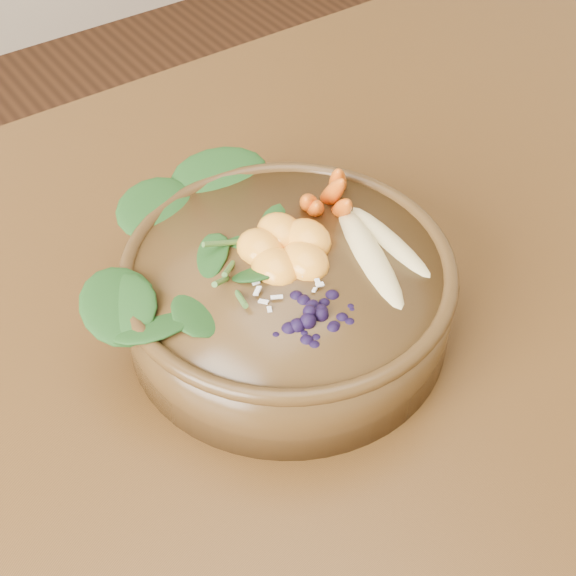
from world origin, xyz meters
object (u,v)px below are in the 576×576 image
Objects in this scene: dining_table at (168,527)px; mandarin_cluster at (285,238)px; carrot_cluster at (324,166)px; banana_halves at (381,236)px; blueberry_pile at (309,298)px; stoneware_bowl at (288,297)px; kale_heap at (223,210)px.

mandarin_cluster reaches higher than dining_table.
carrot_cluster is 0.52× the size of banana_halves.
blueberry_pile is at bearing -0.03° from dining_table.
carrot_cluster is at bearing 113.06° from banana_halves.
stoneware_bowl is 0.10m from carrot_cluster.
carrot_cluster reaches higher than kale_heap.
banana_halves is at bearing 16.69° from blueberry_pile.
dining_table is at bearing -151.48° from banana_halves.
dining_table is 0.30m from carrot_cluster.
dining_table is 0.24m from mandarin_cluster.
dining_table is at bearing 179.97° from blueberry_pile.
mandarin_cluster reaches higher than banana_halves.
blueberry_pile is at bearing -109.55° from carrot_cluster.
stoneware_bowl is 1.53× the size of kale_heap.
carrot_cluster reaches higher than blueberry_pile.
banana_halves is (0.08, -0.09, -0.01)m from kale_heap.
mandarin_cluster is at bearing 68.93° from blueberry_pile.
kale_heap is 2.38× the size of carrot_cluster.
stoneware_bowl is (0.15, 0.05, 0.13)m from dining_table.
dining_table is at bearing -157.95° from mandarin_cluster.
blueberry_pile reaches higher than banana_halves.
kale_heap is 0.11m from blueberry_pile.
stoneware_bowl is 1.88× the size of banana_halves.
mandarin_cluster reaches higher than stoneware_bowl.
banana_halves is 0.07m from mandarin_cluster.
mandarin_cluster is (0.15, 0.06, 0.17)m from dining_table.
mandarin_cluster is at bearing 61.86° from stoneware_bowl.
blueberry_pile is at bearing -90.00° from kale_heap.
dining_table is 6.44× the size of stoneware_bowl.
kale_heap reaches higher than dining_table.
blueberry_pile is (0.13, -0.00, 0.18)m from dining_table.
stoneware_bowl is 0.05m from mandarin_cluster.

